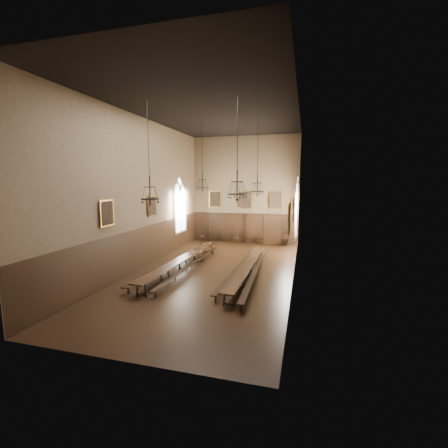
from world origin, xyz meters
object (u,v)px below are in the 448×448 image
at_px(chair_1, 215,238).
at_px(bench_right_outer, 255,272).
at_px(chair_2, 226,239).
at_px(chair_5, 260,241).
at_px(chandelier_front_right, 237,188).
at_px(table_left, 183,264).
at_px(chandelier_back_right, 257,187).
at_px(bench_left_outer, 174,264).
at_px(chair_0, 203,238).
at_px(chair_7, 284,242).
at_px(chair_4, 249,241).
at_px(chandelier_back_left, 202,183).
at_px(bench_right_inner, 239,269).
at_px(chair_3, 236,240).
at_px(chandelier_front_left, 150,193).
at_px(bench_left_inner, 191,267).
at_px(table_right, 247,270).

bearing_deg(chair_1, bench_right_outer, -75.73).
height_order(chair_2, chair_5, chair_2).
bearing_deg(chandelier_front_right, chair_1, 111.93).
bearing_deg(table_left, chandelier_back_right, 31.63).
bearing_deg(chair_1, bench_left_outer, -105.78).
distance_m(chair_2, chandelier_back_right, 8.50).
bearing_deg(bench_left_outer, bench_right_outer, -4.02).
relative_size(chair_0, chair_7, 0.87).
xyz_separation_m(chair_4, chandelier_back_left, (-2.17, -5.60, 4.86)).
bearing_deg(table_left, bench_right_inner, 4.74).
bearing_deg(chair_7, chair_3, -159.83).
bearing_deg(chandelier_front_left, bench_left_outer, 94.97).
distance_m(chair_2, chair_4, 2.05).
bearing_deg(bench_right_outer, bench_left_inner, 179.59).
height_order(table_right, chair_2, chair_2).
height_order(chair_5, chandelier_back_right, chandelier_back_right).
xyz_separation_m(bench_right_outer, chair_4, (-1.94, 8.66, -0.01)).
bearing_deg(chair_2, table_right, -69.40).
bearing_deg(chair_0, chair_5, -1.54).
height_order(chandelier_front_left, chandelier_front_right, same).
height_order(chair_3, chair_7, chair_7).
xyz_separation_m(bench_left_inner, chair_2, (-0.15, 8.68, 0.05)).
relative_size(table_left, chandelier_back_right, 2.15).
distance_m(chair_5, chandelier_back_left, 8.04).
bearing_deg(chair_4, chair_5, 2.45).
xyz_separation_m(chair_2, chandelier_front_left, (-0.78, -11.50, 4.37)).
height_order(bench_right_outer, chandelier_back_left, chandelier_back_left).
bearing_deg(chair_5, table_right, -80.49).
bearing_deg(chair_2, bench_right_inner, -71.81).
height_order(bench_right_inner, chandelier_front_left, chandelier_front_left).
relative_size(table_right, bench_left_inner, 0.99).
bearing_deg(table_right, chair_5, 93.82).
xyz_separation_m(bench_right_outer, chair_1, (-5.00, 8.75, -0.01)).
xyz_separation_m(table_left, chair_1, (-0.65, 8.66, -0.10)).
bearing_deg(table_left, chandelier_front_right, -31.91).
distance_m(table_left, chair_4, 8.91).
distance_m(chair_0, chair_1, 1.06).
height_order(bench_left_inner, chair_1, chair_1).
relative_size(bench_left_inner, chair_0, 10.34).
relative_size(bench_right_inner, chair_7, 9.13).
xyz_separation_m(bench_right_outer, chair_0, (-6.06, 8.65, -0.01)).
xyz_separation_m(bench_right_outer, chandelier_back_right, (-0.36, 2.55, 4.64)).
relative_size(bench_left_inner, chair_7, 9.01).
bearing_deg(bench_left_inner, chandelier_front_left, -108.29).
bearing_deg(chandelier_front_left, chair_1, 91.13).
bearing_deg(bench_left_outer, chair_3, 76.72).
xyz_separation_m(bench_left_inner, chair_0, (-2.22, 8.62, 0.01)).
distance_m(chair_7, chandelier_front_right, 12.05).
height_order(bench_left_outer, chandelier_front_left, chandelier_front_left).
height_order(table_right, bench_left_inner, table_right).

